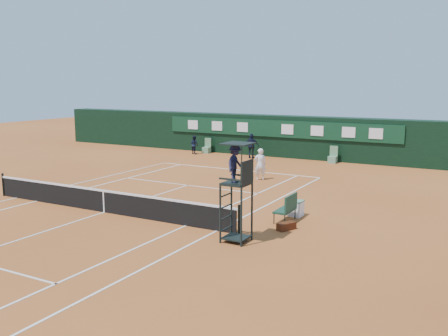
{
  "coord_description": "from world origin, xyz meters",
  "views": [
    {
      "loc": [
        14.34,
        -15.35,
        5.4
      ],
      "look_at": [
        2.44,
        6.0,
        1.2
      ],
      "focal_mm": 40.0,
      "sensor_mm": 36.0,
      "label": 1
    }
  ],
  "objects_px": {
    "umpire_chair": "(236,171)",
    "player": "(260,164)",
    "cooler": "(296,208)",
    "player_bench": "(288,207)",
    "tennis_net": "(104,201)"
  },
  "relations": [
    {
      "from": "umpire_chair",
      "to": "player",
      "type": "xyz_separation_m",
      "value": [
        -3.97,
        10.44,
        -1.57
      ]
    },
    {
      "from": "player",
      "to": "cooler",
      "type": "bearing_deg",
      "value": 96.66
    },
    {
      "from": "umpire_chair",
      "to": "cooler",
      "type": "relative_size",
      "value": 5.3
    },
    {
      "from": "umpire_chair",
      "to": "cooler",
      "type": "xyz_separation_m",
      "value": [
        0.58,
        4.17,
        -2.13
      ]
    },
    {
      "from": "player_bench",
      "to": "player",
      "type": "xyz_separation_m",
      "value": [
        -4.58,
        7.27,
        0.29
      ]
    },
    {
      "from": "tennis_net",
      "to": "umpire_chair",
      "type": "xyz_separation_m",
      "value": [
        6.67,
        -0.76,
        1.95
      ]
    },
    {
      "from": "cooler",
      "to": "player_bench",
      "type": "bearing_deg",
      "value": -87.88
    },
    {
      "from": "cooler",
      "to": "tennis_net",
      "type": "bearing_deg",
      "value": -154.79
    },
    {
      "from": "player_bench",
      "to": "cooler",
      "type": "distance_m",
      "value": 1.03
    },
    {
      "from": "umpire_chair",
      "to": "tennis_net",
      "type": "bearing_deg",
      "value": 173.53
    },
    {
      "from": "tennis_net",
      "to": "player_bench",
      "type": "relative_size",
      "value": 10.75
    },
    {
      "from": "tennis_net",
      "to": "cooler",
      "type": "xyz_separation_m",
      "value": [
        7.25,
        3.41,
        -0.18
      ]
    },
    {
      "from": "cooler",
      "to": "umpire_chair",
      "type": "bearing_deg",
      "value": -97.88
    },
    {
      "from": "tennis_net",
      "to": "player",
      "type": "relative_size",
      "value": 7.24
    },
    {
      "from": "player_bench",
      "to": "cooler",
      "type": "height_order",
      "value": "player_bench"
    }
  ]
}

